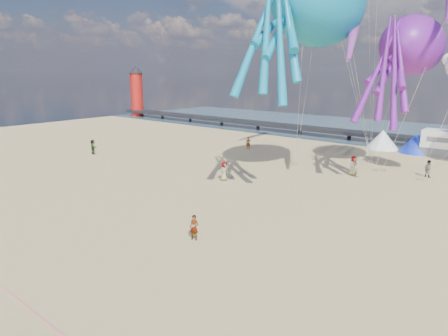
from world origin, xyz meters
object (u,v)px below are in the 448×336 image
(windsock_left, at_px, (305,0))
(tent_blue, at_px, (416,143))
(standing_person, at_px, (194,228))
(sandbag_a, at_px, (295,164))
(beachgoer_0, at_px, (353,166))
(beachgoer_1, at_px, (428,169))
(beachgoer_6, at_px, (224,171))
(tent_white, at_px, (382,139))
(windsock_right, at_px, (351,43))
(sandbag_e, at_px, (371,161))
(kite_octopus_teal, at_px, (319,4))
(kite_octopus_purple, at_px, (412,46))
(sandbag_b, at_px, (375,170))
(beachgoer_4, at_px, (93,147))
(beachgoer_5, at_px, (248,143))
(lighthouse, at_px, (137,95))
(sandbag_d, at_px, (383,170))
(sandbag_c, at_px, (420,179))

(windsock_left, bearing_deg, tent_blue, 57.72)
(standing_person, height_order, sandbag_a, standing_person)
(standing_person, height_order, beachgoer_0, beachgoer_0)
(beachgoer_1, height_order, beachgoer_6, beachgoer_6)
(tent_white, relative_size, windsock_right, 0.70)
(beachgoer_0, bearing_deg, tent_white, 31.06)
(beachgoer_6, xyz_separation_m, sandbag_e, (7.58, 15.85, -0.76))
(beachgoer_6, bearing_deg, kite_octopus_teal, -53.14)
(beachgoer_0, relative_size, beachgoer_6, 1.06)
(tent_blue, xyz_separation_m, kite_octopus_purple, (1.40, -11.07, 10.66))
(tent_blue, distance_m, kite_octopus_teal, 24.24)
(sandbag_b, bearing_deg, sandbag_a, -159.22)
(sandbag_e, bearing_deg, sandbag_a, -130.15)
(beachgoer_4, relative_size, beachgoer_6, 0.99)
(tent_white, xyz_separation_m, beachgoer_5, (-12.85, -11.18, -0.41))
(sandbag_b, bearing_deg, lighthouse, 164.13)
(sandbag_d, bearing_deg, sandbag_a, -157.44)
(beachgoer_6, bearing_deg, kite_octopus_purple, -41.52)
(standing_person, distance_m, beachgoer_4, 28.26)
(sandbag_d, bearing_deg, lighthouse, 164.75)
(standing_person, bearing_deg, kite_octopus_teal, 76.58)
(beachgoer_4, height_order, windsock_left, windsock_left)
(kite_octopus_purple, height_order, windsock_right, kite_octopus_purple)
(sandbag_b, bearing_deg, standing_person, -95.93)
(beachgoer_5, height_order, sandbag_a, beachgoer_5)
(beachgoer_0, bearing_deg, beachgoer_1, -34.04)
(standing_person, relative_size, beachgoer_0, 0.82)
(kite_octopus_purple, bearing_deg, beachgoer_0, -137.42)
(tent_blue, bearing_deg, sandbag_c, -73.56)
(lighthouse, relative_size, beachgoer_5, 5.72)
(beachgoer_4, distance_m, kite_octopus_purple, 35.57)
(sandbag_d, bearing_deg, beachgoer_6, -128.36)
(tent_blue, relative_size, kite_octopus_purple, 0.33)
(tent_blue, xyz_separation_m, sandbag_e, (-2.23, -8.56, -1.09))
(kite_octopus_teal, bearing_deg, tent_white, 67.09)
(lighthouse, relative_size, beachgoer_6, 5.15)
(lighthouse, xyz_separation_m, kite_octopus_teal, (54.26, -23.61, 10.45))
(beachgoer_5, relative_size, sandbag_b, 3.15)
(windsock_left, xyz_separation_m, windsock_right, (8.93, -8.58, -5.06))
(kite_octopus_purple, bearing_deg, beachgoer_5, 169.67)
(sandbag_a, xyz_separation_m, kite_octopus_purple, (9.18, 4.06, 11.75))
(sandbag_d, bearing_deg, windsock_right, -95.95)
(beachgoer_1, height_order, beachgoer_5, beachgoer_1)
(tent_blue, height_order, sandbag_d, tent_blue)
(beachgoer_4, height_order, sandbag_c, beachgoer_4)
(beachgoer_5, relative_size, kite_octopus_teal, 0.12)
(beachgoer_1, bearing_deg, tent_white, -36.80)
(beachgoer_1, xyz_separation_m, sandbag_c, (-0.17, -1.74, -0.71))
(beachgoer_4, xyz_separation_m, sandbag_a, (21.47, 10.24, -0.75))
(beachgoer_4, bearing_deg, beachgoer_5, -114.87)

